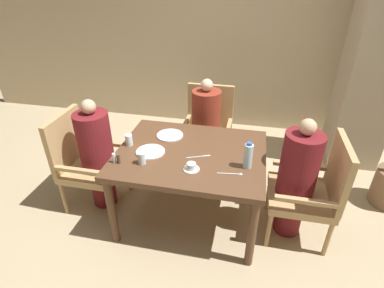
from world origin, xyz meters
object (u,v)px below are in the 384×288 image
Objects in this scene: diner_in_far_chair at (206,127)px; teacup_with_saucer at (191,167)px; chair_far_side at (208,126)px; diner_in_right_chair at (296,179)px; chair_left_side at (84,159)px; glass_tall_near at (129,140)px; water_bottle at (248,156)px; plate_main_right at (150,152)px; diner_in_left_chair at (97,154)px; chair_right_side at (313,188)px; plate_main_left at (170,135)px; glass_tall_mid at (142,158)px.

teacup_with_saucer is (0.06, -1.06, 0.18)m from diner_in_far_chair.
diner_in_right_chair reaches higher than chair_far_side.
chair_left_side is 1.00× the size of chair_far_side.
glass_tall_near is at bearing 157.41° from teacup_with_saucer.
plate_main_right is at bearing 176.64° from water_bottle.
plate_main_right is 0.45m from teacup_with_saucer.
chair_far_side is 1.34m from diner_in_right_chair.
chair_left_side is 0.85× the size of diner_in_left_chair.
chair_far_side is at bearing 92.92° from teacup_with_saucer.
plate_main_left is (-1.34, 0.24, 0.23)m from chair_right_side.
chair_far_side reaches higher than plate_main_left.
chair_right_side is at bearing 0.00° from diner_in_right_chair.
plate_main_left is at bearing 16.58° from chair_left_side.
glass_tall_mid is at bearing -169.69° from chair_right_side.
chair_right_side is 7.38× the size of teacup_with_saucer.
diner_in_left_chair is 1.46m from water_bottle.
chair_far_side is at bearing 71.46° from plate_main_right.
chair_left_side is 1.00× the size of chair_right_side.
glass_tall_mid is (-0.36, -1.22, 0.28)m from chair_far_side.
plate_main_right is 2.45× the size of glass_tall_near.
glass_tall_near is (-1.08, 0.14, -0.06)m from water_bottle.
diner_in_far_chair is at bearing 64.89° from plate_main_left.
plate_main_left is (-0.26, -0.71, 0.23)m from chair_far_side.
glass_tall_mid is at bearing -108.65° from diner_in_far_chair.
chair_far_side is 0.85× the size of diner_in_right_chair.
diner_in_left_chair is 1.34m from chair_far_side.
diner_in_far_chair is at bearing 40.77° from diner_in_left_chair.
glass_tall_mid reaches higher than teacup_with_saucer.
chair_right_side is at bearing -10.32° from plate_main_left.
chair_far_side is 0.17m from diner_in_far_chair.
water_bottle is (-0.43, -0.13, 0.26)m from diner_in_right_chair.
chair_right_side is at bearing -0.14° from glass_tall_near.
chair_far_side is 1.12m from plate_main_right.
chair_far_side is 3.83× the size of plate_main_right.
teacup_with_saucer is 0.70m from glass_tall_near.
chair_left_side is at bearing 175.24° from water_bottle.
glass_tall_mid is (-0.10, -0.51, 0.05)m from plate_main_left.
diner_in_far_chair reaches higher than teacup_with_saucer.
teacup_with_saucer is (1.15, -0.26, 0.25)m from chair_left_side.
water_bottle is (1.58, -0.13, 0.34)m from chair_left_side.
chair_far_side is 9.39× the size of glass_tall_mid.
chair_left_side is 0.58m from glass_tall_near.
glass_tall_near reaches higher than plate_main_right.
teacup_with_saucer is 1.27× the size of glass_tall_near.
diner_in_far_chair is at bearing 54.00° from glass_tall_near.
chair_left_side reaches higher than plate_main_right.
glass_tall_near is at bearing -142.93° from plate_main_left.
water_bottle is (0.50, -1.09, 0.34)m from chair_far_side.
diner_in_right_chair is 0.52m from water_bottle.
plate_main_right is 1.10× the size of water_bottle.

